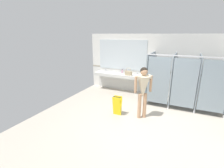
{
  "coord_description": "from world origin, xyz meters",
  "views": [
    {
      "loc": [
        1.17,
        -4.26,
        2.59
      ],
      "look_at": [
        -1.09,
        0.59,
        0.96
      ],
      "focal_mm": 26.1,
      "sensor_mm": 36.0,
      "label": 1
    }
  ],
  "objects_px": {
    "soap_dispenser": "(122,71)",
    "person_standing": "(143,87)",
    "wet_floor_sign": "(117,106)",
    "handbag": "(128,73)"
  },
  "relations": [
    {
      "from": "soap_dispenser",
      "to": "wet_floor_sign",
      "type": "bearing_deg",
      "value": -71.98
    },
    {
      "from": "wet_floor_sign",
      "to": "soap_dispenser",
      "type": "bearing_deg",
      "value": 108.02
    },
    {
      "from": "person_standing",
      "to": "handbag",
      "type": "bearing_deg",
      "value": 120.74
    },
    {
      "from": "soap_dispenser",
      "to": "wet_floor_sign",
      "type": "distance_m",
      "value": 2.64
    },
    {
      "from": "soap_dispenser",
      "to": "person_standing",
      "type": "bearing_deg",
      "value": -55.19
    },
    {
      "from": "soap_dispenser",
      "to": "wet_floor_sign",
      "type": "height_order",
      "value": "soap_dispenser"
    },
    {
      "from": "handbag",
      "to": "soap_dispenser",
      "type": "xyz_separation_m",
      "value": [
        -0.42,
        0.32,
        -0.03
      ]
    },
    {
      "from": "handbag",
      "to": "wet_floor_sign",
      "type": "height_order",
      "value": "handbag"
    },
    {
      "from": "person_standing",
      "to": "soap_dispenser",
      "type": "xyz_separation_m",
      "value": [
        -1.59,
        2.29,
        -0.13
      ]
    },
    {
      "from": "person_standing",
      "to": "wet_floor_sign",
      "type": "xyz_separation_m",
      "value": [
        -0.79,
        -0.16,
        -0.72
      ]
    }
  ]
}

